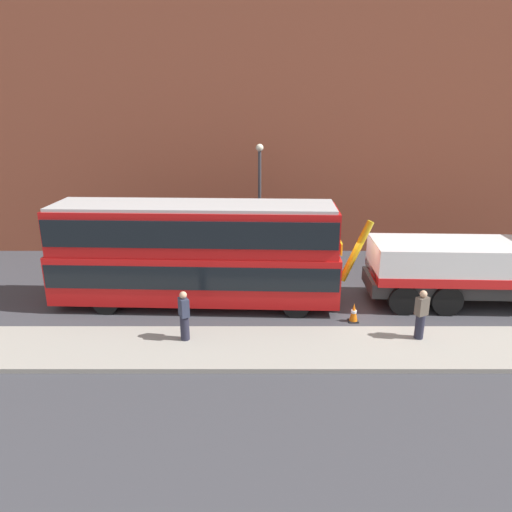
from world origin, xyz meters
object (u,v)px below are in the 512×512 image
pedestrian_onlooker (184,316)px  traffic_cone_near_bus (354,313)px  double_decker_bus (195,250)px  street_lamp (260,193)px  recovery_tow_truck (498,262)px  pedestrian_bystander (421,315)px

pedestrian_onlooker → traffic_cone_near_bus: pedestrian_onlooker is taller
double_decker_bus → street_lamp: bearing=67.5°
street_lamp → traffic_cone_near_bus: bearing=-64.4°
recovery_tow_truck → pedestrian_bystander: recovery_tow_truck is taller
pedestrian_onlooker → double_decker_bus: bearing=61.8°
double_decker_bus → pedestrian_onlooker: bearing=-87.7°
pedestrian_onlooker → pedestrian_bystander: same height
recovery_tow_truck → traffic_cone_near_bus: bearing=-162.2°
recovery_tow_truck → street_lamp: street_lamp is taller
recovery_tow_truck → double_decker_bus: bearing=-177.8°
pedestrian_onlooker → traffic_cone_near_bus: size_ratio=2.38×
recovery_tow_truck → traffic_cone_near_bus: size_ratio=14.15×
pedestrian_bystander → street_lamp: size_ratio=0.29×
pedestrian_bystander → street_lamp: 10.44m
pedestrian_bystander → traffic_cone_near_bus: size_ratio=2.38×
pedestrian_bystander → traffic_cone_near_bus: pedestrian_bystander is taller
pedestrian_bystander → street_lamp: bearing=3.9°
recovery_tow_truck → traffic_cone_near_bus: 6.21m
double_decker_bus → pedestrian_bystander: size_ratio=6.50×
traffic_cone_near_bus → recovery_tow_truck: bearing=15.5°
pedestrian_bystander → traffic_cone_near_bus: (-1.86, 1.56, -0.64)m
pedestrian_onlooker → traffic_cone_near_bus: 6.19m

